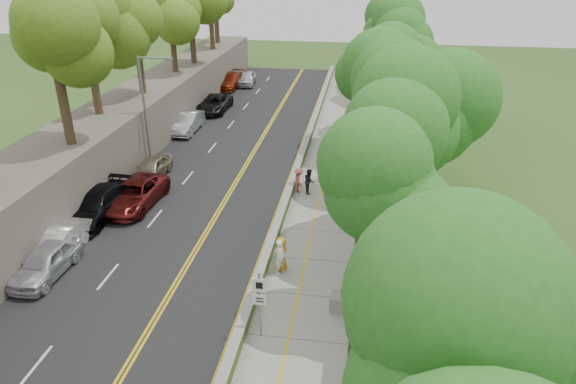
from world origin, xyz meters
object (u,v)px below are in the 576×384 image
at_px(streetlight, 147,104).
at_px(person_far, 358,117).
at_px(construction_barrel, 355,158).
at_px(car_2, 135,194).
at_px(painter_0, 281,254).
at_px(car_1, 56,243).
at_px(signpost, 260,298).
at_px(concrete_block, 343,302).
at_px(car_0, 46,262).

distance_m(streetlight, person_far, 19.03).
bearing_deg(construction_barrel, car_2, -146.66).
relative_size(streetlight, painter_0, 4.44).
relative_size(construction_barrel, painter_0, 0.55).
relative_size(car_1, person_far, 3.00).
bearing_deg(signpost, concrete_block, 34.62).
bearing_deg(car_1, car_0, -73.23).
bearing_deg(car_1, signpost, -18.89).
distance_m(streetlight, painter_0, 17.11).
bearing_deg(car_1, streetlight, 91.16).
relative_size(concrete_block, painter_0, 0.61).
height_order(streetlight, car_2, streetlight).
xyz_separation_m(car_0, car_2, (1.15, 7.73, 0.03)).
bearing_deg(concrete_block, signpost, -145.38).
bearing_deg(car_0, car_2, 82.55).
relative_size(car_0, car_2, 0.78).
bearing_deg(streetlight, painter_0, -46.23).
distance_m(signpost, construction_barrel, 19.51).
height_order(concrete_block, person_far, person_far).
relative_size(construction_barrel, car_0, 0.23).
height_order(signpost, concrete_block, signpost).
distance_m(car_0, painter_0, 11.47).
xyz_separation_m(car_1, car_2, (1.60, 6.06, 0.03)).
bearing_deg(construction_barrel, concrete_block, -89.92).
xyz_separation_m(construction_barrel, person_far, (-0.08, 9.34, 0.26)).
distance_m(signpost, person_far, 28.72).
xyz_separation_m(painter_0, person_far, (3.10, 23.58, -0.14)).
relative_size(car_0, person_far, 2.91).
distance_m(car_1, car_2, 6.26).
bearing_deg(person_far, car_1, 74.09).
bearing_deg(person_far, car_2, 69.48).
bearing_deg(car_2, signpost, -43.25).
bearing_deg(car_1, painter_0, 4.50).
xyz_separation_m(car_2, painter_0, (10.10, -5.50, 0.13)).
height_order(signpost, car_1, signpost).
distance_m(concrete_block, painter_0, 4.23).
distance_m(streetlight, car_1, 13.20).
bearing_deg(car_0, streetlight, 92.26).
height_order(car_0, person_far, person_far).
bearing_deg(painter_0, car_0, 99.36).
relative_size(signpost, car_1, 0.68).
bearing_deg(concrete_block, construction_barrel, 90.08).
distance_m(car_1, painter_0, 11.71).
xyz_separation_m(signpost, car_2, (-10.05, 10.45, -1.14)).
height_order(construction_barrel, car_2, car_2).
xyz_separation_m(streetlight, car_0, (0.31, -14.30, -3.85)).
xyz_separation_m(construction_barrel, painter_0, (-3.18, -14.24, 0.40)).
bearing_deg(car_2, streetlight, 105.43).
height_order(signpost, car_2, signpost).
height_order(streetlight, painter_0, streetlight).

